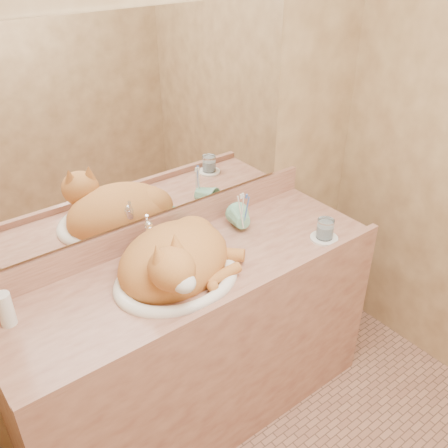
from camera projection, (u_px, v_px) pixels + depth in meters
wall_back at (152, 153)px, 1.97m from camera, size 2.40×0.02×2.50m
vanity_counter at (198, 345)px, 2.21m from camera, size 1.60×0.55×0.85m
mirror at (151, 120)px, 1.89m from camera, size 1.30×0.02×0.80m
sink_basin at (176, 263)px, 1.89m from camera, size 0.50×0.42×0.16m
faucet at (150, 238)px, 2.01m from camera, size 0.08×0.14×0.18m
cat at (176, 258)px, 1.90m from camera, size 0.56×0.49×0.27m
soap_dispenser at (198, 231)px, 2.07m from camera, size 0.09×0.09×0.17m
toothbrush_cup at (243, 224)px, 2.18m from camera, size 0.14×0.14×0.10m
toothbrushes at (244, 210)px, 2.15m from camera, size 0.03×0.03×0.20m
saucer at (324, 238)px, 2.17m from camera, size 0.12×0.12×0.01m
water_glass at (325, 229)px, 2.14m from camera, size 0.07×0.07×0.09m
lotion_bottle at (6, 309)px, 1.69m from camera, size 0.05×0.05×0.13m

